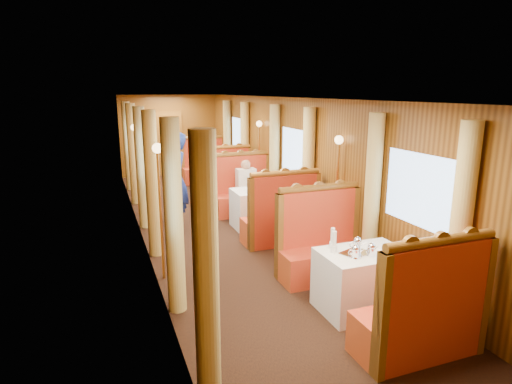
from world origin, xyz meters
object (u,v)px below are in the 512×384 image
banquette_near_fwd (421,317)px  banquette_far_fwd (224,181)px  teapot_back (357,246)px  steward (176,181)px  table_near (363,281)px  table_mid (260,208)px  teapot_left (355,253)px  rose_vase_far (215,156)px  banquette_near_aft (322,249)px  table_far (214,176)px  tea_tray (355,253)px  banquette_mid_aft (243,194)px  banquette_mid_fwd (281,220)px  fruit_plate (390,251)px  rose_vase_mid (260,180)px  banquette_far_aft (205,168)px  passenger (246,182)px  teapot_right (371,251)px

banquette_near_fwd → banquette_far_fwd: same height
teapot_back → steward: bearing=131.1°
table_near → steward: steward is taller
table_mid → teapot_left: teapot_left is taller
teapot_back → rose_vase_far: bearing=110.3°
table_near → steward: (-1.52, 4.04, 0.56)m
banquette_near_aft → table_mid: 2.49m
banquette_near_aft → table_near: bearing=-90.0°
table_far → steward: size_ratio=0.56×
table_far → rose_vase_far: (0.03, -0.03, 0.55)m
steward → tea_tray: bearing=31.0°
banquette_mid_aft → banquette_far_fwd: bearing=90.0°
banquette_mid_fwd → fruit_plate: size_ratio=6.03×
table_near → fruit_plate: fruit_plate is taller
banquette_mid_fwd → banquette_far_fwd: size_ratio=1.00×
table_near → rose_vase_mid: (0.02, 3.54, 0.55)m
banquette_near_fwd → table_far: bearing=90.0°
banquette_mid_aft → tea_tray: banquette_mid_aft is taller
banquette_far_aft → banquette_mid_fwd: bearing=-90.0°
table_far → passenger: bearing=-90.0°
banquette_near_fwd → rose_vase_mid: bearing=89.7°
rose_vase_mid → passenger: 0.79m
table_mid → banquette_mid_fwd: (0.00, -1.01, 0.05)m
banquette_far_aft → teapot_left: (-0.22, -8.14, 0.39)m
banquette_near_aft → steward: bearing=116.7°
teapot_back → banquette_near_aft: bearing=106.6°
banquette_mid_fwd → passenger: bearing=90.0°
rose_vase_mid → steward: (-1.55, 0.50, 0.00)m
banquette_mid_fwd → teapot_back: size_ratio=7.91×
banquette_far_aft → tea_tray: size_ratio=3.94×
teapot_right → passenger: (0.01, 4.45, -0.07)m
table_near → passenger: bearing=90.0°
banquette_near_aft → fruit_plate: bearing=-76.0°
table_far → banquette_mid_fwd: bearing=-90.0°
table_near → banquette_near_aft: banquette_near_aft is taller
fruit_plate → banquette_near_aft: bearing=104.0°
banquette_far_aft → teapot_right: 8.17m
banquette_near_fwd → banquette_mid_fwd: 3.50m
banquette_mid_fwd → rose_vase_mid: banquette_mid_fwd is taller
teapot_right → teapot_left: bearing=168.6°
rose_vase_mid → teapot_left: bearing=-93.7°
table_mid → table_far: (0.00, 3.50, 0.00)m
banquette_mid_aft → teapot_back: size_ratio=7.91×
banquette_mid_fwd → teapot_right: 2.66m
teapot_right → rose_vase_mid: 3.68m
banquette_far_aft → rose_vase_far: 1.16m
banquette_far_aft → teapot_back: (-0.08, -7.97, 0.40)m
teapot_right → rose_vase_mid: (0.03, 3.68, 0.12)m
teapot_left → steward: size_ratio=0.08×
banquette_mid_aft → steward: (-1.52, -0.47, 0.51)m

